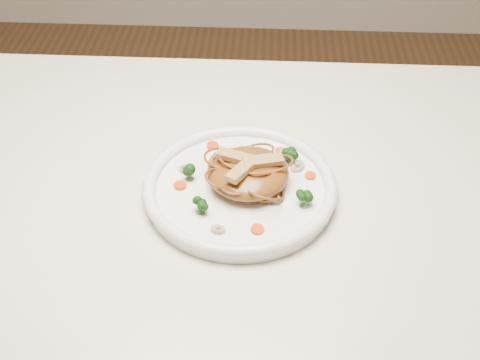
{
  "coord_description": "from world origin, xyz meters",
  "views": [
    {
      "loc": [
        0.1,
        -0.75,
        1.41
      ],
      "look_at": [
        0.06,
        -0.01,
        0.78
      ],
      "focal_mm": 47.66,
      "sensor_mm": 36.0,
      "label": 1
    }
  ],
  "objects": [
    {
      "name": "mushroom_0",
      "position": [
        0.03,
        -0.11,
        0.77
      ],
      "size": [
        0.02,
        0.02,
        0.01
      ],
      "primitive_type": "cylinder",
      "rotation": [
        0.0,
        0.0,
        -0.14
      ],
      "color": "#C7B795",
      "rests_on": "plate"
    },
    {
      "name": "carrot_3",
      "position": [
        0.01,
        0.09,
        0.77
      ],
      "size": [
        0.02,
        0.02,
        0.0
      ],
      "primitive_type": "cylinder",
      "rotation": [
        0.0,
        0.0,
        -0.26
      ],
      "color": "#D64507",
      "rests_on": "plate"
    },
    {
      "name": "table",
      "position": [
        0.0,
        0.0,
        0.65
      ],
      "size": [
        1.2,
        0.8,
        0.75
      ],
      "color": "beige",
      "rests_on": "ground"
    },
    {
      "name": "mushroom_2",
      "position": [
        -0.03,
        0.02,
        0.77
      ],
      "size": [
        0.03,
        0.03,
        0.01
      ],
      "primitive_type": "cylinder",
      "rotation": [
        0.0,
        0.0,
        -0.83
      ],
      "color": "#C7B795",
      "rests_on": "plate"
    },
    {
      "name": "chicken_b",
      "position": [
        0.05,
        0.01,
        0.81
      ],
      "size": [
        0.07,
        0.04,
        0.01
      ],
      "primitive_type": "cube",
      "rotation": [
        0.0,
        0.0,
        2.87
      ],
      "color": "tan",
      "rests_on": "noodle_mound"
    },
    {
      "name": "carrot_1",
      "position": [
        -0.03,
        -0.02,
        0.77
      ],
      "size": [
        0.02,
        0.02,
        0.0
      ],
      "primitive_type": "cylinder",
      "rotation": [
        0.0,
        0.0,
        0.32
      ],
      "color": "#D64507",
      "rests_on": "plate"
    },
    {
      "name": "broccoli_3",
      "position": [
        0.16,
        -0.05,
        0.78
      ],
      "size": [
        0.03,
        0.03,
        0.03
      ],
      "primitive_type": null,
      "rotation": [
        0.0,
        0.0,
        -0.27
      ],
      "color": "#0C340A",
      "rests_on": "plate"
    },
    {
      "name": "plate",
      "position": [
        0.06,
        -0.01,
        0.76
      ],
      "size": [
        0.37,
        0.37,
        0.02
      ],
      "primitive_type": "cylinder",
      "rotation": [
        0.0,
        0.0,
        0.28
      ],
      "color": "white",
      "rests_on": "table"
    },
    {
      "name": "chicken_a",
      "position": [
        0.09,
        -0.0,
        0.81
      ],
      "size": [
        0.07,
        0.04,
        0.01
      ],
      "primitive_type": "cube",
      "rotation": [
        0.0,
        0.0,
        0.33
      ],
      "color": "tan",
      "rests_on": "noodle_mound"
    },
    {
      "name": "chicken_c",
      "position": [
        0.06,
        -0.02,
        0.81
      ],
      "size": [
        0.05,
        0.07,
        0.01
      ],
      "primitive_type": "cube",
      "rotation": [
        0.0,
        0.0,
        4.15
      ],
      "color": "tan",
      "rests_on": "noodle_mound"
    },
    {
      "name": "noodle_mound",
      "position": [
        0.07,
        -0.0,
        0.79
      ],
      "size": [
        0.17,
        0.17,
        0.04
      ],
      "primitive_type": "ellipsoid",
      "rotation": [
        0.0,
        0.0,
        -0.41
      ],
      "color": "brown",
      "rests_on": "plate"
    },
    {
      "name": "mushroom_3",
      "position": [
        0.13,
        0.07,
        0.77
      ],
      "size": [
        0.03,
        0.03,
        0.01
      ],
      "primitive_type": "cylinder",
      "rotation": [
        0.0,
        0.0,
        1.77
      ],
      "color": "#C7B795",
      "rests_on": "plate"
    },
    {
      "name": "mushroom_1",
      "position": [
        0.15,
        0.04,
        0.77
      ],
      "size": [
        0.04,
        0.04,
        0.01
      ],
      "primitive_type": "cylinder",
      "rotation": [
        0.0,
        0.0,
        0.97
      ],
      "color": "#C7B795",
      "rests_on": "plate"
    },
    {
      "name": "broccoli_2",
      "position": [
        0.0,
        -0.07,
        0.78
      ],
      "size": [
        0.03,
        0.03,
        0.03
      ],
      "primitive_type": null,
      "rotation": [
        0.0,
        0.0,
        0.1
      ],
      "color": "#0C340A",
      "rests_on": "plate"
    },
    {
      "name": "broccoli_0",
      "position": [
        0.14,
        0.05,
        0.78
      ],
      "size": [
        0.03,
        0.03,
        0.03
      ],
      "primitive_type": null,
      "rotation": [
        0.0,
        0.0,
        -0.21
      ],
      "color": "#0C340A",
      "rests_on": "plate"
    },
    {
      "name": "carrot_2",
      "position": [
        0.17,
        0.02,
        0.77
      ],
      "size": [
        0.02,
        0.02,
        0.0
      ],
      "primitive_type": "cylinder",
      "rotation": [
        0.0,
        0.0,
        -0.05
      ],
      "color": "#D64507",
      "rests_on": "plate"
    },
    {
      "name": "carrot_4",
      "position": [
        0.09,
        -0.1,
        0.77
      ],
      "size": [
        0.02,
        0.02,
        0.0
      ],
      "primitive_type": "cylinder",
      "rotation": [
        0.0,
        0.0,
        0.31
      ],
      "color": "#D64507",
      "rests_on": "plate"
    },
    {
      "name": "broccoli_1",
      "position": [
        -0.02,
        0.0,
        0.78
      ],
      "size": [
        0.03,
        0.03,
        0.03
      ],
      "primitive_type": null,
      "rotation": [
        0.0,
        0.0,
        0.37
      ],
      "color": "#0C340A",
      "rests_on": "plate"
    },
    {
      "name": "carrot_0",
      "position": [
        0.12,
        0.08,
        0.77
      ],
      "size": [
        0.02,
        0.02,
        0.0
      ],
      "primitive_type": "cylinder",
      "rotation": [
        0.0,
        0.0,
        0.12
      ],
      "color": "#D64507",
      "rests_on": "plate"
    }
  ]
}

